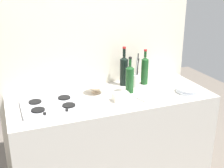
# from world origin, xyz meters

# --- Properties ---
(counter_block) EXTENTS (1.80, 0.70, 0.90)m
(counter_block) POSITION_xyz_m (0.00, 0.00, 0.45)
(counter_block) COLOR beige
(counter_block) RESTS_ON ground
(backsplash_panel) EXTENTS (1.90, 0.06, 2.19)m
(backsplash_panel) POSITION_xyz_m (0.00, 0.38, 1.09)
(backsplash_panel) COLOR beige
(backsplash_panel) RESTS_ON ground
(stovetop_hob) EXTENTS (0.49, 0.38, 0.04)m
(stovetop_hob) POSITION_xyz_m (-0.54, -0.02, 0.91)
(stovetop_hob) COLOR #B2B2B7
(stovetop_hob) RESTS_ON counter_block
(plate_stack) EXTENTS (0.24, 0.24, 0.04)m
(plate_stack) POSITION_xyz_m (0.70, -0.16, 0.92)
(plate_stack) COLOR white
(plate_stack) RESTS_ON counter_block
(wine_bottle_leftmost) EXTENTS (0.08, 0.08, 0.34)m
(wine_bottle_leftmost) POSITION_xyz_m (0.19, 0.04, 1.03)
(wine_bottle_leftmost) COLOR #19471E
(wine_bottle_leftmost) RESTS_ON counter_block
(wine_bottle_mid_left) EXTENTS (0.07, 0.07, 0.35)m
(wine_bottle_mid_left) POSITION_xyz_m (0.42, 0.19, 1.04)
(wine_bottle_mid_left) COLOR #19471E
(wine_bottle_mid_left) RESTS_ON counter_block
(wine_bottle_mid_right) EXTENTS (0.08, 0.08, 0.38)m
(wine_bottle_mid_right) POSITION_xyz_m (0.22, 0.24, 1.05)
(wine_bottle_mid_right) COLOR black
(wine_bottle_mid_right) RESTS_ON counter_block
(mixing_bowl) EXTENTS (0.18, 0.18, 0.07)m
(mixing_bowl) POSITION_xyz_m (-0.11, 0.14, 0.94)
(mixing_bowl) COLOR beige
(mixing_bowl) RESTS_ON counter_block
(butter_dish) EXTENTS (0.15, 0.11, 0.07)m
(butter_dish) POSITION_xyz_m (0.04, -0.11, 0.93)
(butter_dish) COLOR silver
(butter_dish) RESTS_ON counter_block
(utensil_crock) EXTENTS (0.08, 0.08, 0.32)m
(utensil_crock) POSITION_xyz_m (0.30, 0.15, 0.97)
(utensil_crock) COLOR silver
(utensil_crock) RESTS_ON counter_block
(condiment_jar_front) EXTENTS (0.06, 0.06, 0.08)m
(condiment_jar_front) POSITION_xyz_m (0.36, 0.27, 0.94)
(condiment_jar_front) COLOR #66384C
(condiment_jar_front) RESTS_ON counter_block
(cutting_board) EXTENTS (0.26, 0.23, 0.02)m
(cutting_board) POSITION_xyz_m (0.30, -0.12, 0.91)
(cutting_board) COLOR silver
(cutting_board) RESTS_ON counter_block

